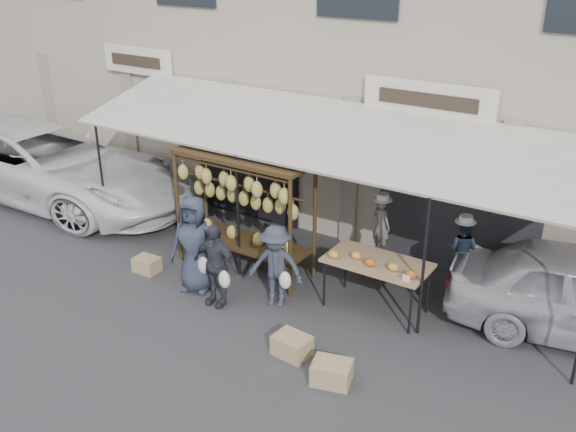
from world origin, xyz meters
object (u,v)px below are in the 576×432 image
object	(u,v)px
crate_near_b	(332,372)
banana_rack	(242,192)
crate_far	(147,265)
van	(35,145)
produce_table	(376,264)
customer_mid	(215,265)
vendor_left	(381,226)
customer_left	(195,244)
customer_right	(276,266)
crate_near_a	(292,345)
vendor_right	(462,249)

from	to	relation	value
crate_near_b	banana_rack	bearing A→B (deg)	146.38
crate_near_b	crate_far	world-z (taller)	crate_near_b
banana_rack	crate_far	size ratio (longest dim) A/B	5.66
banana_rack	van	distance (m)	6.46
produce_table	customer_mid	bearing A→B (deg)	-151.68
produce_table	van	bearing A→B (deg)	177.48
crate_far	vendor_left	bearing A→B (deg)	30.82
vendor_left	crate_near_b	distance (m)	3.37
customer_left	crate_far	xyz separation A→B (m)	(-1.20, -0.02, -0.74)
customer_right	crate_far	distance (m)	2.75
customer_left	crate_near_b	size ratio (longest dim) A/B	3.23
customer_mid	van	world-z (taller)	van
customer_mid	produce_table	bearing A→B (deg)	26.42
crate_near_a	van	world-z (taller)	van
produce_table	crate_near_a	size ratio (longest dim) A/B	3.21
produce_table	banana_rack	bearing A→B (deg)	-179.29
produce_table	vendor_left	bearing A→B (deg)	112.25
customer_mid	banana_rack	bearing A→B (deg)	103.48
customer_mid	vendor_left	bearing A→B (deg)	49.81
banana_rack	vendor_right	size ratio (longest dim) A/B	2.44
produce_table	customer_right	size ratio (longest dim) A/B	1.17
produce_table	customer_mid	world-z (taller)	customer_mid
customer_left	van	xyz separation A→B (m)	(-6.17, 1.46, 0.36)
vendor_right	customer_left	bearing A→B (deg)	29.85
produce_table	crate_near_a	distance (m)	1.99
customer_mid	customer_right	size ratio (longest dim) A/B	1.02
crate_near_a	vendor_right	bearing A→B (deg)	61.51
vendor_right	van	distance (m)	10.20
customer_left	crate_near_a	size ratio (longest dim) A/B	3.30
customer_left	crate_far	bearing A→B (deg)	164.94
produce_table	crate_far	xyz separation A→B (m)	(-4.14, -1.08, -0.73)
customer_right	van	bearing A→B (deg)	154.76
vendor_left	customer_right	distance (m)	2.13
customer_left	crate_near_b	bearing A→B (deg)	-32.43
vendor_left	customer_mid	distance (m)	3.04
crate_near_b	van	distance (m)	9.83
customer_mid	van	distance (m)	7.00
produce_table	crate_near_a	xyz separation A→B (m)	(-0.47, -1.80, -0.71)
customer_left	van	world-z (taller)	van
banana_rack	customer_right	world-z (taller)	banana_rack
customer_right	banana_rack	bearing A→B (deg)	132.79
produce_table	crate_near_b	xyz separation A→B (m)	(0.35, -2.04, -0.71)
vendor_right	customer_mid	distance (m)	4.10
produce_table	customer_left	bearing A→B (deg)	-160.13
customer_left	customer_right	size ratio (longest dim) A/B	1.21
vendor_left	van	bearing A→B (deg)	24.51
banana_rack	vendor_right	world-z (taller)	banana_rack
customer_left	van	bearing A→B (deg)	150.76
vendor_right	crate_near_b	bearing A→B (deg)	79.15
customer_left	crate_far	size ratio (longest dim) A/B	3.80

